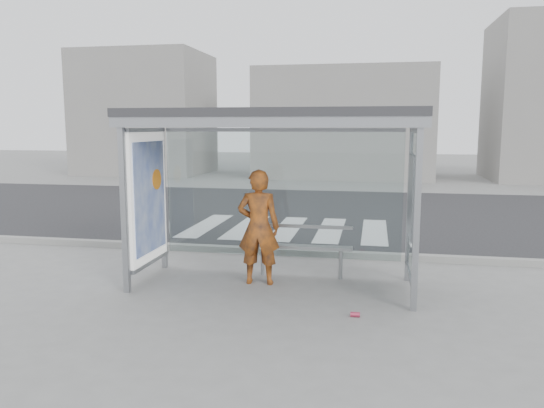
# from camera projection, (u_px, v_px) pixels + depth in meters

# --- Properties ---
(ground) EXTENTS (80.00, 80.00, 0.00)m
(ground) POSITION_uv_depth(u_px,v_px,m) (273.00, 286.00, 7.95)
(ground) COLOR gray
(ground) RESTS_ON ground
(road) EXTENTS (30.00, 10.00, 0.01)m
(road) POSITION_uv_depth(u_px,v_px,m) (320.00, 212.00, 14.75)
(road) COLOR black
(road) RESTS_ON ground
(curb) EXTENTS (30.00, 0.18, 0.12)m
(curb) POSITION_uv_depth(u_px,v_px,m) (292.00, 252.00, 9.84)
(curb) COLOR gray
(curb) RESTS_ON ground
(crosswalk) EXTENTS (4.55, 3.00, 0.00)m
(crosswalk) POSITION_uv_depth(u_px,v_px,m) (288.00, 228.00, 12.42)
(crosswalk) COLOR silver
(crosswalk) RESTS_ON ground
(bus_shelter) EXTENTS (4.25, 1.65, 2.62)m
(bus_shelter) POSITION_uv_depth(u_px,v_px,m) (249.00, 153.00, 7.79)
(bus_shelter) COLOR gray
(bus_shelter) RESTS_ON ground
(building_left) EXTENTS (6.00, 5.00, 6.00)m
(building_left) POSITION_uv_depth(u_px,v_px,m) (146.00, 114.00, 26.88)
(building_left) COLOR gray
(building_left) RESTS_ON ground
(building_center) EXTENTS (8.00, 5.00, 5.00)m
(building_center) POSITION_uv_depth(u_px,v_px,m) (344.00, 124.00, 25.07)
(building_center) COLOR gray
(building_center) RESTS_ON ground
(person) EXTENTS (0.66, 0.45, 1.75)m
(person) POSITION_uv_depth(u_px,v_px,m) (259.00, 227.00, 7.97)
(person) COLOR orange
(person) RESTS_ON ground
(bench) EXTENTS (1.60, 0.21, 0.83)m
(bench) POSITION_uv_depth(u_px,v_px,m) (301.00, 246.00, 8.38)
(bench) COLOR gray
(bench) RESTS_ON ground
(soda_can) EXTENTS (0.12, 0.07, 0.07)m
(soda_can) POSITION_uv_depth(u_px,v_px,m) (355.00, 314.00, 6.65)
(soda_can) COLOR #CF3D5E
(soda_can) RESTS_ON ground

